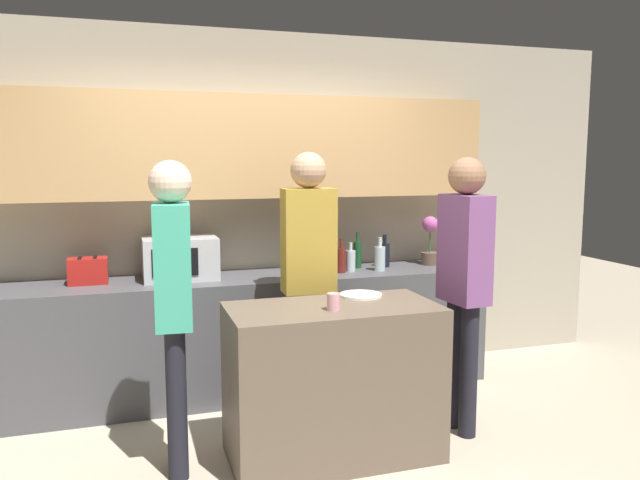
# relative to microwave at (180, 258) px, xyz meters

# --- Properties ---
(back_wall) EXTENTS (6.40, 0.40, 2.70)m
(back_wall) POSITION_rel_microwave_xyz_m (0.50, 0.21, 0.51)
(back_wall) COLOR #B2A893
(back_wall) RESTS_ON ground_plane
(back_counter) EXTENTS (3.60, 0.62, 0.88)m
(back_counter) POSITION_rel_microwave_xyz_m (0.50, -0.06, -0.59)
(back_counter) COLOR #4C4C51
(back_counter) RESTS_ON ground_plane
(kitchen_island) EXTENTS (1.21, 0.61, 0.90)m
(kitchen_island) POSITION_rel_microwave_xyz_m (0.75, -1.21, -0.58)
(kitchen_island) COLOR brown
(kitchen_island) RESTS_ON ground_plane
(microwave) EXTENTS (0.52, 0.39, 0.30)m
(microwave) POSITION_rel_microwave_xyz_m (0.00, 0.00, 0.00)
(microwave) COLOR #B7BABC
(microwave) RESTS_ON back_counter
(toaster) EXTENTS (0.26, 0.16, 0.18)m
(toaster) POSITION_rel_microwave_xyz_m (-0.62, 0.00, -0.06)
(toaster) COLOR #B21E19
(toaster) RESTS_ON back_counter
(potted_plant) EXTENTS (0.14, 0.14, 0.39)m
(potted_plant) POSITION_rel_microwave_xyz_m (1.99, 0.00, 0.05)
(potted_plant) COLOR brown
(potted_plant) RESTS_ON back_counter
(bottle_0) EXTENTS (0.08, 0.08, 0.32)m
(bottle_0) POSITION_rel_microwave_xyz_m (0.96, -0.05, -0.03)
(bottle_0) COLOR #194723
(bottle_0) RESTS_ON back_counter
(bottle_1) EXTENTS (0.07, 0.07, 0.28)m
(bottle_1) POSITION_rel_microwave_xyz_m (1.07, -0.01, -0.04)
(bottle_1) COLOR maroon
(bottle_1) RESTS_ON back_counter
(bottle_2) EXTENTS (0.07, 0.07, 0.26)m
(bottle_2) POSITION_rel_microwave_xyz_m (1.18, -0.13, -0.05)
(bottle_2) COLOR maroon
(bottle_2) RESTS_ON back_counter
(bottle_3) EXTENTS (0.08, 0.08, 0.22)m
(bottle_3) POSITION_rel_microwave_xyz_m (1.27, -0.10, -0.06)
(bottle_3) COLOR silver
(bottle_3) RESTS_ON back_counter
(bottle_4) EXTENTS (0.06, 0.06, 0.29)m
(bottle_4) POSITION_rel_microwave_xyz_m (1.38, 0.03, -0.04)
(bottle_4) COLOR #194723
(bottle_4) RESTS_ON back_counter
(bottle_5) EXTENTS (0.08, 0.08, 0.26)m
(bottle_5) POSITION_rel_microwave_xyz_m (1.49, -0.14, -0.05)
(bottle_5) COLOR silver
(bottle_5) RESTS_ON back_counter
(bottle_6) EXTENTS (0.08, 0.08, 0.26)m
(bottle_6) POSITION_rel_microwave_xyz_m (1.60, 0.01, -0.05)
(bottle_6) COLOR black
(bottle_6) RESTS_ON back_counter
(plate_on_island) EXTENTS (0.26, 0.26, 0.01)m
(plate_on_island) POSITION_rel_microwave_xyz_m (0.99, -1.02, -0.12)
(plate_on_island) COLOR white
(plate_on_island) RESTS_ON kitchen_island
(cup_0) EXTENTS (0.07, 0.07, 0.10)m
(cup_0) POSITION_rel_microwave_xyz_m (0.72, -1.31, -0.08)
(cup_0) COLOR pink
(cup_0) RESTS_ON kitchen_island
(person_left) EXTENTS (0.23, 0.35, 1.75)m
(person_left) POSITION_rel_microwave_xyz_m (1.64, -1.14, 0.02)
(person_left) COLOR black
(person_left) RESTS_ON ground_plane
(person_center) EXTENTS (0.23, 0.35, 1.73)m
(person_center) POSITION_rel_microwave_xyz_m (-0.13, -1.13, 0.01)
(person_center) COLOR black
(person_center) RESTS_ON ground_plane
(person_right) EXTENTS (0.35, 0.23, 1.78)m
(person_right) POSITION_rel_microwave_xyz_m (0.77, -0.64, 0.04)
(person_right) COLOR black
(person_right) RESTS_ON ground_plane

